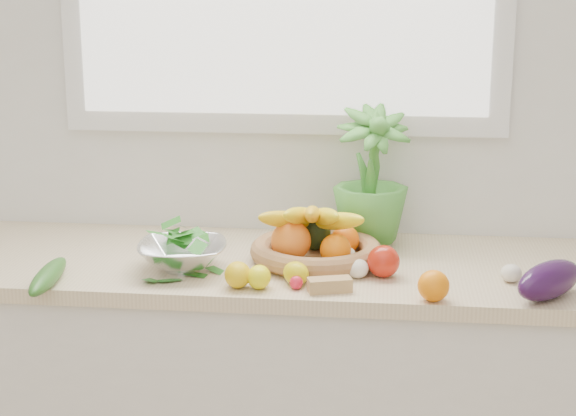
# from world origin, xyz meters

# --- Properties ---
(back_wall) EXTENTS (4.50, 0.02, 2.70)m
(back_wall) POSITION_xyz_m (0.00, 2.25, 1.35)
(back_wall) COLOR white
(back_wall) RESTS_ON ground
(counter_cabinet) EXTENTS (2.20, 0.58, 0.86)m
(counter_cabinet) POSITION_xyz_m (0.00, 1.95, 0.43)
(counter_cabinet) COLOR silver
(counter_cabinet) RESTS_ON ground
(countertop) EXTENTS (2.24, 0.62, 0.04)m
(countertop) POSITION_xyz_m (0.00, 1.95, 0.88)
(countertop) COLOR beige
(countertop) RESTS_ON counter_cabinet
(orange_loose) EXTENTS (0.10, 0.10, 0.08)m
(orange_loose) POSITION_xyz_m (0.42, 1.67, 0.94)
(orange_loose) COLOR orange
(orange_loose) RESTS_ON countertop
(lemon_a) EXTENTS (0.08, 0.09, 0.07)m
(lemon_a) POSITION_xyz_m (-0.05, 1.71, 0.93)
(lemon_a) COLOR #E5B60C
(lemon_a) RESTS_ON countertop
(lemon_b) EXTENTS (0.06, 0.08, 0.06)m
(lemon_b) POSITION_xyz_m (0.00, 1.71, 0.93)
(lemon_b) COLOR yellow
(lemon_b) RESTS_ON countertop
(lemon_c) EXTENTS (0.09, 0.09, 0.06)m
(lemon_c) POSITION_xyz_m (0.09, 1.75, 0.93)
(lemon_c) COLOR yellow
(lemon_c) RESTS_ON countertop
(apple) EXTENTS (0.11, 0.11, 0.08)m
(apple) POSITION_xyz_m (0.31, 1.83, 0.94)
(apple) COLOR #B6200E
(apple) RESTS_ON countertop
(ginger) EXTENTS (0.11, 0.07, 0.03)m
(ginger) POSITION_xyz_m (0.18, 1.71, 0.92)
(ginger) COLOR tan
(ginger) RESTS_ON countertop
(garlic_a) EXTENTS (0.07, 0.07, 0.05)m
(garlic_a) POSITION_xyz_m (0.24, 1.82, 0.92)
(garlic_a) COLOR white
(garlic_a) RESTS_ON countertop
(garlic_b) EXTENTS (0.07, 0.07, 0.05)m
(garlic_b) POSITION_xyz_m (0.20, 1.93, 0.92)
(garlic_b) COLOR beige
(garlic_b) RESTS_ON countertop
(garlic_c) EXTENTS (0.06, 0.06, 0.05)m
(garlic_c) POSITION_xyz_m (0.63, 1.83, 0.92)
(garlic_c) COLOR white
(garlic_c) RESTS_ON countertop
(eggplant) EXTENTS (0.22, 0.23, 0.09)m
(eggplant) POSITION_xyz_m (0.70, 1.72, 0.95)
(eggplant) COLOR #2C0F39
(eggplant) RESTS_ON countertop
(cucumber) EXTENTS (0.07, 0.28, 0.05)m
(cucumber) POSITION_xyz_m (-0.52, 1.67, 0.93)
(cucumber) COLOR #2C5B1A
(cucumber) RESTS_ON countertop
(radish) EXTENTS (0.04, 0.04, 0.03)m
(radish) POSITION_xyz_m (0.09, 1.72, 0.92)
(radish) COLOR red
(radish) RESTS_ON countertop
(potted_herb) EXTENTS (0.26, 0.26, 0.38)m
(potted_herb) POSITION_xyz_m (0.26, 2.11, 1.11)
(potted_herb) COLOR #4A9937
(potted_herb) RESTS_ON countertop
(fruit_basket) EXTENTS (0.37, 0.37, 0.19)m
(fruit_basket) POSITION_xyz_m (0.12, 1.94, 0.95)
(fruit_basket) COLOR tan
(fruit_basket) RESTS_ON countertop
(colander_with_spinach) EXTENTS (0.26, 0.26, 0.12)m
(colander_with_spinach) POSITION_xyz_m (-0.21, 1.83, 0.96)
(colander_with_spinach) COLOR silver
(colander_with_spinach) RESTS_ON countertop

